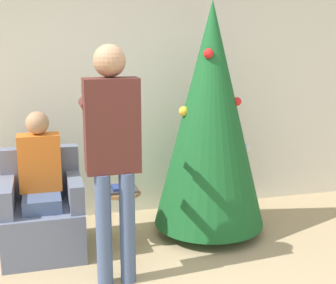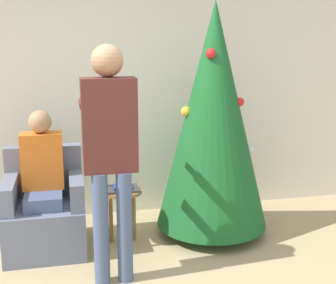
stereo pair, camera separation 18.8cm
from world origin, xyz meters
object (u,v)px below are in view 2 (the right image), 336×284
side_stool (123,201)px  christmas_tree (213,117)px  armchair (45,213)px  person_standing (110,143)px  person_seated (43,176)px

side_stool → christmas_tree: bearing=5.2°
armchair → person_standing: size_ratio=0.49×
christmas_tree → side_stool: christmas_tree is taller
person_standing → side_stool: 0.93m
person_seated → side_stool: bearing=-4.6°
armchair → person_seated: 0.36m
side_stool → person_seated: bearing=175.4°
person_standing → side_stool: (0.16, 0.61, -0.68)m
person_standing → christmas_tree: bearing=33.8°
armchair → person_standing: person_standing is taller
christmas_tree → person_standing: size_ratio=1.21×
armchair → side_stool: bearing=-6.3°
side_stool → armchair: bearing=173.7°
person_seated → person_standing: size_ratio=0.69×
armchair → christmas_tree: bearing=0.1°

